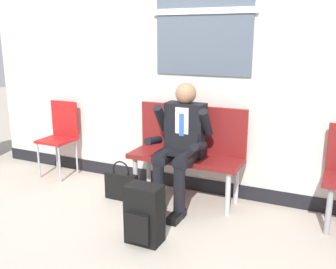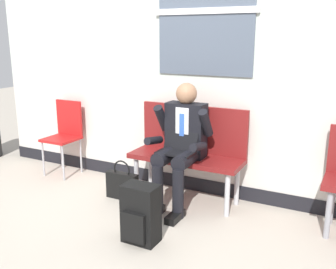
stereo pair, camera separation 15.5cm
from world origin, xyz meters
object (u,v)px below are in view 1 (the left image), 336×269
backpack (144,215)px  bench_with_person (188,147)px  person_seated (180,143)px  folding_chair (61,132)px  handbag (121,186)px

backpack → bench_with_person: bearing=91.5°
person_seated → bench_with_person: bearing=90.0°
bench_with_person → folding_chair: bench_with_person is taller
backpack → handbag: 0.92m
person_seated → handbag: (-0.61, -0.15, -0.50)m
person_seated → handbag: person_seated is taller
backpack → folding_chair: (-1.73, 1.03, 0.30)m
folding_chair → handbag: bearing=-18.8°
bench_with_person → folding_chair: bearing=179.5°
backpack → person_seated: bearing=91.9°
person_seated → backpack: 0.91m
bench_with_person → person_seated: 0.23m
folding_chair → backpack: bearing=-30.9°
bench_with_person → person_seated: bearing=-90.0°
person_seated → handbag: bearing=-166.1°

